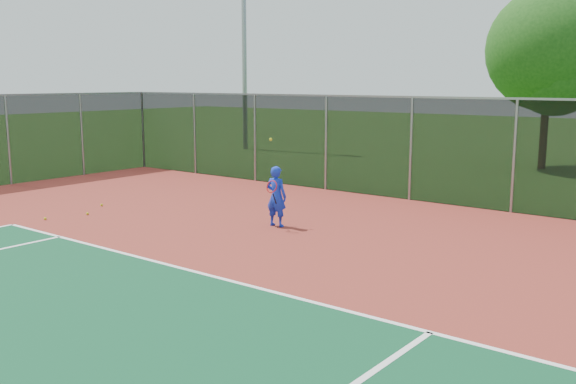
% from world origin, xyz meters
% --- Properties ---
extents(ground, '(120.00, 120.00, 0.00)m').
position_xyz_m(ground, '(0.00, 0.00, 0.00)').
color(ground, '#2A5919').
rests_on(ground, ground).
extents(court_apron, '(30.00, 20.00, 0.02)m').
position_xyz_m(court_apron, '(0.00, 2.00, 0.01)').
color(court_apron, maroon).
rests_on(court_apron, ground).
extents(fence_back, '(30.00, 0.06, 3.03)m').
position_xyz_m(fence_back, '(0.00, 12.00, 1.56)').
color(fence_back, black).
rests_on(fence_back, court_apron).
extents(tennis_player, '(0.59, 0.62, 2.11)m').
position_xyz_m(tennis_player, '(-3.88, 6.86, 0.75)').
color(tennis_player, '#1634D5').
rests_on(tennis_player, court_apron).
extents(practice_ball_0, '(0.07, 0.07, 0.07)m').
position_xyz_m(practice_ball_0, '(-8.90, 3.81, 0.06)').
color(practice_ball_0, '#C3C917').
rests_on(practice_ball_0, court_apron).
extents(practice_ball_1, '(0.07, 0.07, 0.07)m').
position_xyz_m(practice_ball_1, '(-9.30, 5.80, 0.06)').
color(practice_ball_1, '#C3C917').
rests_on(practice_ball_1, court_apron).
extents(practice_ball_4, '(0.07, 0.07, 0.07)m').
position_xyz_m(practice_ball_4, '(-8.59, 4.84, 0.06)').
color(practice_ball_4, '#C3C917').
rests_on(practice_ball_4, court_apron).
extents(floodlight_nw, '(0.90, 0.40, 11.38)m').
position_xyz_m(floodlight_nw, '(-16.58, 19.96, 6.46)').
color(floodlight_nw, gray).
rests_on(floodlight_nw, ground).
extents(tree_back_left, '(4.85, 4.85, 7.12)m').
position_xyz_m(tree_back_left, '(-1.98, 21.49, 4.47)').
color(tree_back_left, '#3A2915').
rests_on(tree_back_left, ground).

